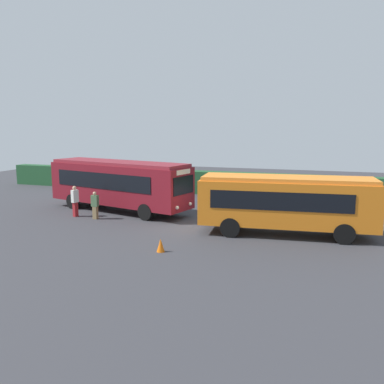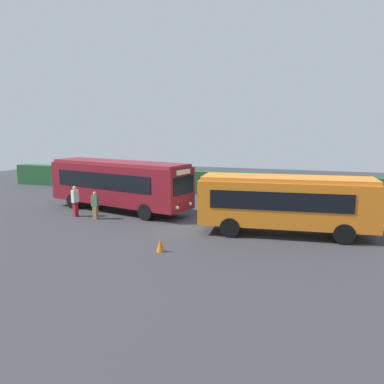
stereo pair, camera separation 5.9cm
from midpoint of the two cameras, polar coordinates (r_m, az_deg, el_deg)
The scene contains 8 objects.
ground_plane at distance 22.38m, azimuth 1.70°, elevation -4.91°, with size 64.00×64.00×0.00m, color #38383D.
bus_maroon at distance 26.53m, azimuth -10.43°, elevation 1.31°, with size 10.47×4.88×3.27m.
bus_orange at distance 20.85m, azimuth 13.19°, elevation -1.31°, with size 8.98×3.27×3.00m.
person_left at distance 25.65m, azimuth -16.35°, elevation -1.13°, with size 0.36×0.45×1.90m.
person_center at distance 30.70m, azimuth -9.79°, elevation 0.66°, with size 0.33×0.49×1.81m.
person_right at distance 24.67m, azimuth -13.67°, elevation -1.76°, with size 0.42×0.27×1.66m.
hedge_row at distance 32.35m, azimuth 7.27°, elevation 1.10°, with size 44.00×1.15×1.85m, color #22502D.
traffic_cone at distance 17.95m, azimuth -4.57°, elevation -7.54°, with size 0.36×0.36×0.60m, color orange.
Camera 1 is at (6.33, -20.76, 5.49)m, focal length 37.55 mm.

